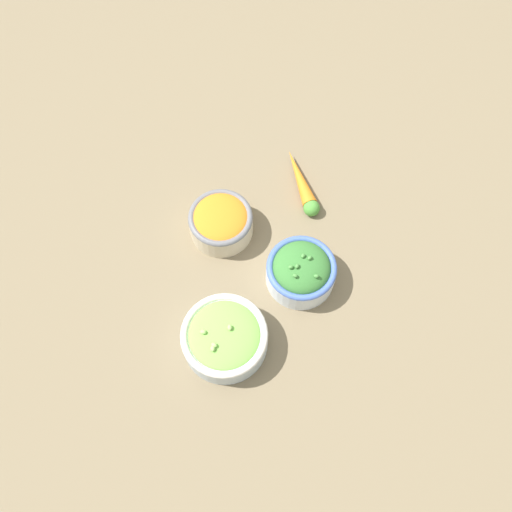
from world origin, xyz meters
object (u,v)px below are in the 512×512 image
(bowl_carrots, at_px, (221,221))
(loose_carrot, at_px, (302,184))
(bowl_broccoli, at_px, (300,272))
(bowl_lettuce, at_px, (225,337))

(bowl_carrots, relative_size, loose_carrot, 0.90)
(bowl_carrots, relative_size, bowl_broccoli, 0.95)
(bowl_lettuce, bearing_deg, bowl_carrots, -155.63)
(bowl_lettuce, xyz_separation_m, bowl_carrots, (-0.20, -0.09, 0.00))
(bowl_broccoli, distance_m, loose_carrot, 0.20)
(bowl_carrots, distance_m, bowl_broccoli, 0.18)
(bowl_broccoli, bearing_deg, bowl_carrots, -104.34)
(bowl_broccoli, height_order, loose_carrot, bowl_broccoli)
(bowl_broccoli, relative_size, loose_carrot, 0.95)
(bowl_carrots, xyz_separation_m, bowl_broccoli, (0.04, 0.17, 0.00))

